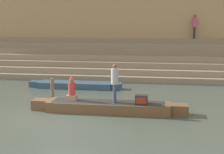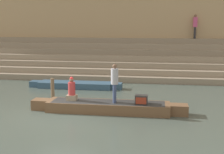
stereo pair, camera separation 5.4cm
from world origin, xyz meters
name	(u,v)px [view 1 (the left image)]	position (x,y,z in m)	size (l,w,h in m)	color
ground_plane	(62,115)	(0.00, 0.00, 0.00)	(120.00, 120.00, 0.00)	#47544C
ghat_steps	(104,62)	(0.00, 10.32, 0.97)	(36.00, 4.37, 2.72)	gray
back_wall	(108,13)	(0.00, 12.48, 4.67)	(34.20, 1.28, 9.40)	tan
rowboat_main	(108,107)	(1.87, 0.77, 0.24)	(6.86, 1.27, 0.45)	brown
person_standing	(115,80)	(2.17, 0.70, 1.43)	(0.32, 0.32, 1.68)	#3D4C75
person_rowing	(72,91)	(0.23, 0.84, 0.88)	(0.44, 0.35, 1.06)	gray
tv_set	(141,100)	(3.33, 0.68, 0.63)	(0.53, 0.48, 0.37)	#2D2D2D
moored_boat_shore	(75,85)	(-0.92, 5.59, 0.19)	(5.64, 1.11, 0.35)	#33516B
mooring_post	(52,88)	(-1.36, 2.81, 0.53)	(0.19, 0.19, 1.06)	brown
person_on_steps	(195,25)	(6.59, 11.57, 3.74)	(0.32, 0.32, 1.76)	#28282D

